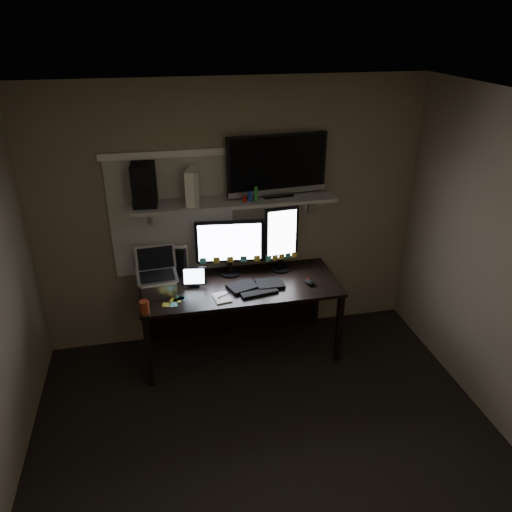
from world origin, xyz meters
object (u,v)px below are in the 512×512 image
object	(u,v)px
monitor_portrait	(281,239)
game_console	(192,186)
tablet	(194,277)
tv	(277,166)
monitor_landscape	(230,247)
mouse	(309,282)
keyboard	(256,285)
laptop	(157,273)
speaker	(144,185)
desk	(238,295)
cup	(144,307)

from	to	relation	value
monitor_portrait	game_console	distance (m)	0.99
game_console	tablet	bearing A→B (deg)	-92.30
monitor_portrait	tv	size ratio (longest dim) A/B	0.71
monitor_landscape	mouse	bearing A→B (deg)	-21.06
keyboard	laptop	world-z (taller)	laptop
speaker	game_console	bearing A→B (deg)	-0.19
desk	tablet	distance (m)	0.50
monitor_portrait	laptop	bearing A→B (deg)	-175.80
mouse	cup	distance (m)	1.49
game_console	speaker	world-z (taller)	speaker
desk	game_console	distance (m)	1.14
monitor_portrait	cup	bearing A→B (deg)	-163.34
keyboard	speaker	xyz separation A→B (m)	(-0.90, 0.29, 0.91)
monitor_portrait	laptop	size ratio (longest dim) A/B	1.64
tablet	game_console	xyz separation A→B (m)	(0.04, 0.13, 0.81)
tablet	speaker	xyz separation A→B (m)	(-0.36, 0.16, 0.83)
tablet	speaker	distance (m)	0.92
monitor_portrait	tv	world-z (taller)	tv
monitor_landscape	game_console	size ratio (longest dim) A/B	2.09
game_console	cup	bearing A→B (deg)	-118.12
mouse	cup	size ratio (longest dim) A/B	0.96
mouse	tv	size ratio (longest dim) A/B	0.12
desk	tablet	world-z (taller)	tablet
monitor_landscape	speaker	xyz separation A→B (m)	(-0.72, -0.01, 0.65)
monitor_portrait	tablet	bearing A→B (deg)	-175.36
desk	monitor_portrait	xyz separation A→B (m)	(0.44, 0.09, 0.50)
laptop	game_console	size ratio (longest dim) A/B	1.30
monitor_landscape	desk	bearing A→B (deg)	-58.44
monitor_portrait	speaker	size ratio (longest dim) A/B	1.81
keyboard	speaker	world-z (taller)	speaker
monitor_portrait	speaker	xyz separation A→B (m)	(-1.20, 0.01, 0.61)
keyboard	laptop	xyz separation A→B (m)	(-0.87, 0.08, 0.18)
monitor_portrait	speaker	bearing A→B (deg)	173.89
tablet	keyboard	bearing A→B (deg)	-5.87
cup	tv	bearing A→B (deg)	24.13
laptop	tv	size ratio (longest dim) A/B	0.43
keyboard	mouse	bearing A→B (deg)	-15.44
keyboard	game_console	xyz separation A→B (m)	(-0.50, 0.26, 0.89)
tv	cup	bearing A→B (deg)	-161.27
mouse	cup	bearing A→B (deg)	172.85
desk	speaker	world-z (taller)	speaker
desk	tablet	xyz separation A→B (m)	(-0.41, -0.07, 0.27)
tv	laptop	bearing A→B (deg)	-173.77
desk	mouse	size ratio (longest dim) A/B	16.11
keyboard	laptop	size ratio (longest dim) A/B	1.30
tv	monitor_landscape	bearing A→B (deg)	176.06
tablet	monitor_portrait	bearing A→B (deg)	17.67
mouse	speaker	xyz separation A→B (m)	(-1.39, 0.34, 0.91)
keyboard	speaker	bearing A→B (deg)	152.10
laptop	tv	distance (m)	1.41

